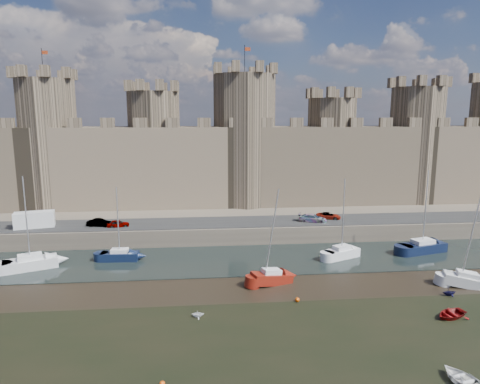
# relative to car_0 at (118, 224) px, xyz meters

# --- Properties ---
(ground) EXTENTS (160.00, 160.00, 0.00)m
(ground) POSITION_rel_car_0_xyz_m (18.02, -32.70, -3.03)
(ground) COLOR black
(ground) RESTS_ON ground
(water_channel) EXTENTS (160.00, 12.00, 0.08)m
(water_channel) POSITION_rel_car_0_xyz_m (18.02, -8.70, -2.99)
(water_channel) COLOR black
(water_channel) RESTS_ON ground
(quay) EXTENTS (160.00, 60.00, 2.50)m
(quay) POSITION_rel_car_0_xyz_m (18.02, 27.30, -1.78)
(quay) COLOR #4C443A
(quay) RESTS_ON ground
(road) EXTENTS (160.00, 7.00, 0.10)m
(road) POSITION_rel_car_0_xyz_m (18.02, 1.30, -0.48)
(road) COLOR black
(road) RESTS_ON quay
(castle) EXTENTS (108.50, 11.00, 29.00)m
(castle) POSITION_rel_car_0_xyz_m (17.38, 15.30, 8.64)
(castle) COLOR #42382B
(castle) RESTS_ON quay
(car_0) EXTENTS (3.31, 1.79, 1.07)m
(car_0) POSITION_rel_car_0_xyz_m (0.00, 0.00, 0.00)
(car_0) COLOR gray
(car_0) RESTS_ON quay
(car_1) EXTENTS (3.78, 1.96, 1.19)m
(car_1) POSITION_rel_car_0_xyz_m (-2.72, 0.49, 0.06)
(car_1) COLOR gray
(car_1) RESTS_ON quay
(car_2) EXTENTS (4.57, 3.02, 1.23)m
(car_2) POSITION_rel_car_0_xyz_m (28.86, 0.27, 0.08)
(car_2) COLOR gray
(car_2) RESTS_ON quay
(car_3) EXTENTS (4.18, 2.94, 1.06)m
(car_3) POSITION_rel_car_0_xyz_m (31.83, 1.90, -0.01)
(car_3) COLOR gray
(car_3) RESTS_ON quay
(van) EXTENTS (5.71, 3.35, 2.34)m
(van) POSITION_rel_car_0_xyz_m (-11.90, 0.80, 0.63)
(van) COLOR silver
(van) RESTS_ON quay
(sailboat_0) EXTENTS (6.53, 4.54, 11.39)m
(sailboat_0) POSITION_rel_car_0_xyz_m (-8.78, -9.71, -2.17)
(sailboat_0) COLOR silver
(sailboat_0) RESTS_ON ground
(sailboat_1) EXTENTS (4.88, 2.14, 9.57)m
(sailboat_1) POSITION_rel_car_0_xyz_m (1.48, -7.54, -2.27)
(sailboat_1) COLOR black
(sailboat_1) RESTS_ON ground
(sailboat_2) EXTENTS (5.20, 3.72, 10.48)m
(sailboat_2) POSITION_rel_car_0_xyz_m (30.31, -9.25, -2.20)
(sailboat_2) COLOR silver
(sailboat_2) RESTS_ON ground
(sailboat_3) EXTENTS (6.87, 4.12, 11.29)m
(sailboat_3) POSITION_rel_car_0_xyz_m (42.08, -7.97, -2.18)
(sailboat_3) COLOR black
(sailboat_3) RESTS_ON ground
(sailboat_4) EXTENTS (4.93, 3.14, 10.76)m
(sailboat_4) POSITION_rel_car_0_xyz_m (19.71, -16.88, -2.25)
(sailboat_4) COLOR maroon
(sailboat_4) RESTS_ON ground
(sailboat_5) EXTENTS (5.18, 3.34, 10.44)m
(sailboat_5) POSITION_rel_car_0_xyz_m (40.94, -19.65, -2.29)
(sailboat_5) COLOR silver
(sailboat_5) RESTS_ON ground
(dinghy_2) EXTENTS (3.37, 4.05, 0.72)m
(dinghy_2) POSITION_rel_car_0_xyz_m (30.13, -36.10, -2.67)
(dinghy_2) COLOR silver
(dinghy_2) RESTS_ON ground
(dinghy_3) EXTENTS (1.26, 1.11, 0.63)m
(dinghy_3) POSITION_rel_car_0_xyz_m (11.56, -24.25, -2.72)
(dinghy_3) COLOR silver
(dinghy_3) RESTS_ON ground
(dinghy_4) EXTENTS (3.78, 3.25, 0.66)m
(dinghy_4) POSITION_rel_car_0_xyz_m (34.97, -26.50, -2.71)
(dinghy_4) COLOR maroon
(dinghy_4) RESTS_ON ground
(dinghy_7) EXTENTS (1.46, 1.28, 0.73)m
(dinghy_7) POSITION_rel_car_0_xyz_m (37.58, -21.86, -2.67)
(dinghy_7) COLOR black
(dinghy_7) RESTS_ON ground
(buoy_1) EXTENTS (0.46, 0.46, 0.46)m
(buoy_1) POSITION_rel_car_0_xyz_m (21.54, -21.83, -2.80)
(buoy_1) COLOR #C94608
(buoy_1) RESTS_ON ground
(buoy_4) EXTENTS (0.40, 0.40, 0.40)m
(buoy_4) POSITION_rel_car_0_xyz_m (9.14, -34.34, -2.83)
(buoy_4) COLOR #E24B0A
(buoy_4) RESTS_ON ground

